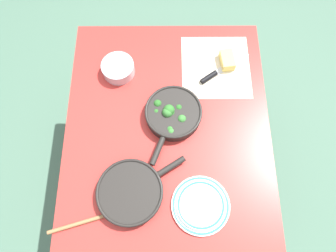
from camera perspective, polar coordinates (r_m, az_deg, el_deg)
ground_plane at (r=2.00m, az=-0.00°, el=-7.87°), size 14.00×14.00×0.00m
dining_table_red at (r=1.36m, az=-0.00°, el=-1.68°), size 1.06×0.87×0.75m
skillet_broccoli at (r=1.27m, az=0.98°, el=2.37°), size 0.35×0.24×0.08m
skillet_eggs at (r=1.19m, az=-7.03°, el=-12.37°), size 0.27×0.35×0.05m
wooden_spoon at (r=1.22m, az=-12.22°, el=-16.45°), size 0.12×0.33×0.02m
parchment_sheet at (r=1.43m, az=9.16°, el=11.08°), size 0.33×0.31×0.00m
grater_knife at (r=1.41m, az=9.55°, el=10.19°), size 0.18×0.24×0.02m
cheese_block at (r=1.43m, az=11.26°, el=12.18°), size 0.10×0.07×0.05m
dinner_plate_stack at (r=1.20m, az=6.35°, el=-14.74°), size 0.23×0.23×0.03m
prep_bowl_steel at (r=1.39m, az=-9.39°, el=10.77°), size 0.15×0.15×0.06m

